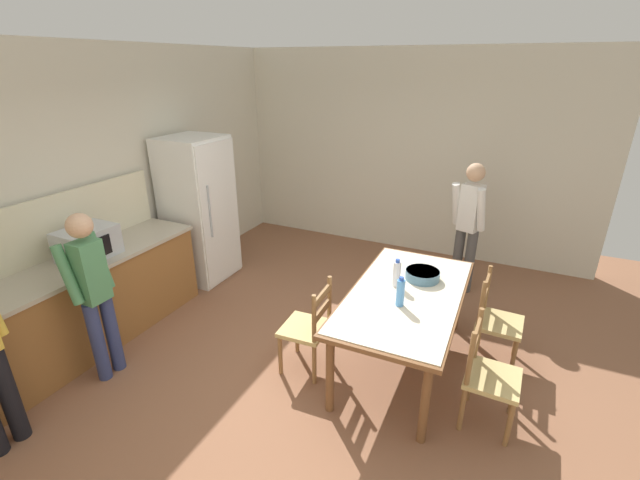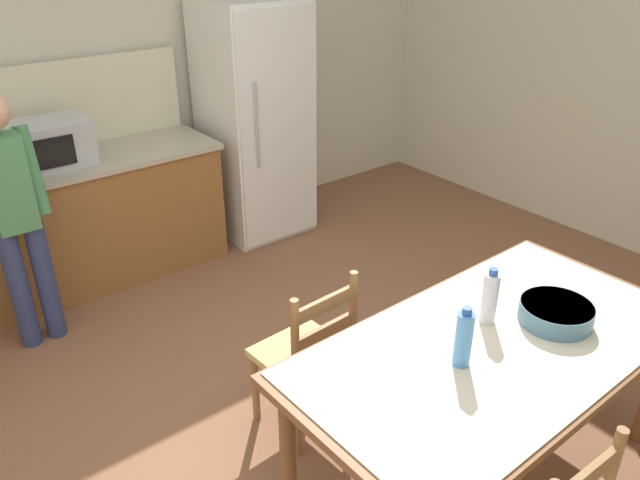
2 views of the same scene
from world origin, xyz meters
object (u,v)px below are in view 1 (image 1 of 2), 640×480
(dining_table, at_px, (405,301))
(chair_side_far_left, at_px, (309,328))
(chair_side_near_right, at_px, (496,321))
(person_at_counter, at_px, (93,289))
(microwave, at_px, (88,243))
(person_by_table, at_px, (468,222))
(refrigerator, at_px, (199,210))
(serving_bowl, at_px, (422,274))
(bottle_off_centre, at_px, (397,274))
(chair_side_near_left, at_px, (488,376))
(bottle_near_centre, at_px, (400,292))

(dining_table, relative_size, chair_side_far_left, 2.05)
(chair_side_near_right, bearing_deg, dining_table, 121.31)
(dining_table, relative_size, person_at_counter, 1.19)
(chair_side_near_right, bearing_deg, microwave, 111.73)
(microwave, xyz_separation_m, person_by_table, (2.66, -3.21, -0.16))
(refrigerator, relative_size, person_by_table, 1.15)
(microwave, distance_m, serving_bowl, 3.24)
(microwave, bearing_deg, person_by_table, -50.43)
(refrigerator, xyz_separation_m, bottle_off_centre, (-0.60, -2.79, -0.03))
(dining_table, distance_m, chair_side_near_right, 0.92)
(refrigerator, relative_size, chair_side_near_left, 2.05)
(serving_bowl, xyz_separation_m, chair_side_near_right, (0.10, -0.70, -0.39))
(chair_side_far_left, relative_size, person_by_table, 0.56)
(chair_side_near_right, xyz_separation_m, chair_side_near_left, (-0.84, -0.01, 0.00))
(bottle_near_centre, xyz_separation_m, person_by_table, (2.00, -0.28, 0.01))
(serving_bowl, xyz_separation_m, chair_side_near_left, (-0.73, -0.71, -0.39))
(bottle_near_centre, xyz_separation_m, chair_side_near_right, (0.66, -0.77, -0.46))
(microwave, height_order, bottle_near_centre, microwave)
(refrigerator, relative_size, serving_bowl, 5.82)
(refrigerator, height_order, dining_table, refrigerator)
(chair_side_near_left, bearing_deg, bottle_off_centre, 62.90)
(microwave, distance_m, chair_side_near_left, 3.79)
(refrigerator, distance_m, serving_bowl, 3.00)
(chair_side_near_right, bearing_deg, serving_bowl, 100.53)
(person_at_counter, relative_size, person_by_table, 0.97)
(microwave, relative_size, dining_table, 0.27)
(dining_table, relative_size, chair_side_near_left, 2.05)
(dining_table, xyz_separation_m, serving_bowl, (0.33, -0.07, 0.13))
(chair_side_near_right, xyz_separation_m, person_at_counter, (-1.71, 3.18, 0.44))
(microwave, xyz_separation_m, bottle_near_centre, (0.65, -2.93, -0.17))
(chair_side_near_left, bearing_deg, refrigerator, 75.26)
(bottle_near_centre, relative_size, bottle_off_centre, 1.00)
(chair_side_near_left, height_order, person_at_counter, person_at_counter)
(person_by_table, bearing_deg, chair_side_far_left, -5.06)
(chair_side_near_left, relative_size, person_at_counter, 0.58)
(dining_table, bearing_deg, person_at_counter, 117.96)
(person_at_counter, bearing_deg, microwave, -37.11)
(bottle_off_centre, xyz_separation_m, person_at_counter, (-1.37, 2.29, -0.02))
(microwave, relative_size, bottle_near_centre, 1.85)
(bottle_near_centre, height_order, serving_bowl, bottle_near_centre)
(chair_side_near_left, xyz_separation_m, person_at_counter, (-0.87, 3.19, 0.44))
(chair_side_near_right, height_order, chair_side_far_left, same)
(refrigerator, distance_m, person_at_counter, 2.03)
(refrigerator, height_order, serving_bowl, refrigerator)
(chair_side_far_left, bearing_deg, person_at_counter, -65.42)
(refrigerator, relative_size, chair_side_near_right, 2.05)
(dining_table, distance_m, serving_bowl, 0.36)
(refrigerator, relative_size, bottle_near_centre, 6.90)
(person_at_counter, bearing_deg, bottle_off_centre, -149.08)
(chair_side_near_right, height_order, chair_side_near_left, same)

